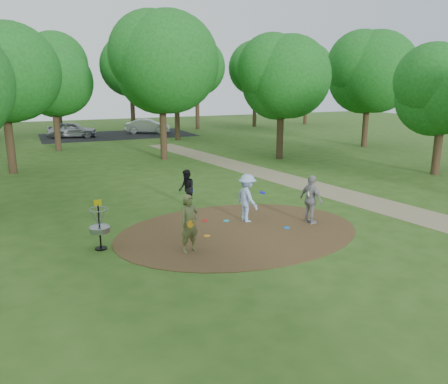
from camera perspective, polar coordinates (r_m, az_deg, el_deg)
name	(u,v)px	position (r m, az deg, el deg)	size (l,w,h in m)	color
ground	(239,231)	(14.79, 1.95, -5.17)	(100.00, 100.00, 0.00)	#2D5119
dirt_clearing	(239,231)	(14.79, 1.95, -5.13)	(8.40, 8.40, 0.02)	#47301C
footpath	(351,197)	(19.91, 16.25, -0.65)	(2.00, 40.00, 0.01)	#8C7A5B
parking_lot	(118,135)	(43.55, -13.67, 7.25)	(14.00, 8.00, 0.01)	black
player_observer_with_disc	(189,224)	(12.82, -4.53, -4.14)	(0.73, 0.59, 1.75)	#62693D
player_throwing_with_disc	(247,198)	(15.61, 3.04, -0.79)	(1.13, 1.19, 1.74)	#9CB8E9
player_walking_with_disc	(187,189)	(17.46, -4.91, 0.42)	(0.66, 0.81, 1.54)	black
player_waiting_with_disc	(311,200)	(15.65, 11.31, -1.00)	(0.57, 1.08, 1.75)	#949396
disc_ground_cyan	(226,221)	(15.80, 0.31, -3.77)	(0.22, 0.22, 0.02)	#17A6BD
disc_ground_blue	(287,228)	(15.22, 8.17, -4.63)	(0.22, 0.22, 0.02)	#0D79EB
disc_ground_red	(205,220)	(15.84, -2.52, -3.74)	(0.22, 0.22, 0.02)	red
car_left	(72,130)	(42.55, -19.24, 7.70)	(1.74, 4.32, 1.47)	#A2A4AA
car_right	(148,126)	(44.40, -9.92, 8.46)	(1.49, 4.28, 1.41)	#B5B6BD
disc_ground_orange	(207,236)	(14.29, -2.23, -5.75)	(0.22, 0.22, 0.02)	orange
disc_golf_basket	(99,221)	(13.50, -16.00, -3.71)	(0.63, 0.63, 1.54)	black
tree_ring	(204,77)	(22.61, -2.64, 14.82)	(37.33, 45.45, 9.09)	#332316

